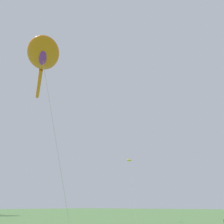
{
  "coord_description": "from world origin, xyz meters",
  "views": [
    {
      "loc": [
        -11.84,
        -0.87,
        1.98
      ],
      "look_at": [
        1.11,
        8.55,
        9.08
      ],
      "focal_mm": 34.02,
      "sensor_mm": 36.0,
      "label": 1
    }
  ],
  "objects": [
    {
      "name": "big_show_kite",
      "position": [
        -4.18,
        11.39,
        12.7
      ],
      "size": [
        6.16,
        8.54,
        13.17
      ],
      "rotation": [
        0.0,
        0.0,
        -2.14
      ],
      "color": "orange",
      "rests_on": "ground"
    },
    {
      "name": "small_kite_stunt_black",
      "position": [
        14.77,
        15.39,
        8.01
      ],
      "size": [
        1.96,
        2.02,
        8.21
      ],
      "rotation": [
        0.0,
        0.0,
        -3.07
      ],
      "color": "yellow",
      "rests_on": "ground"
    }
  ]
}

